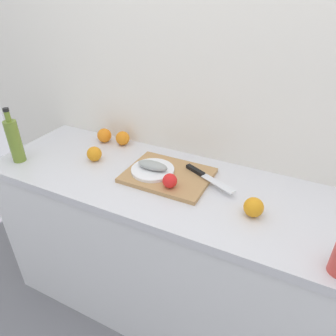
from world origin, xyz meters
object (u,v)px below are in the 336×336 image
object	(u,v)px
fish_fillet	(153,165)
olive_oil_bottle	(14,140)
chef_knife	(203,175)
cutting_board	(168,175)
orange_0	(254,207)
white_plate	(153,170)

from	to	relation	value
fish_fillet	olive_oil_bottle	distance (m)	0.72
fish_fillet	olive_oil_bottle	size ratio (longest dim) A/B	0.54
chef_knife	olive_oil_bottle	size ratio (longest dim) A/B	0.97
cutting_board	olive_oil_bottle	distance (m)	0.80
fish_fillet	orange_0	bearing A→B (deg)	-9.86
fish_fillet	olive_oil_bottle	bearing A→B (deg)	-165.04
white_plate	fish_fillet	bearing A→B (deg)	0.00
olive_oil_bottle	orange_0	distance (m)	1.19
chef_knife	orange_0	bearing A→B (deg)	-4.68
chef_knife	olive_oil_bottle	world-z (taller)	olive_oil_bottle
cutting_board	olive_oil_bottle	xyz separation A→B (m)	(-0.76, -0.20, 0.11)
cutting_board	fish_fillet	bearing A→B (deg)	-168.28
chef_knife	orange_0	distance (m)	0.31
fish_fillet	chef_knife	bearing A→B (deg)	15.24
olive_oil_bottle	orange_0	bearing A→B (deg)	4.67
fish_fillet	chef_knife	xyz separation A→B (m)	(0.23, 0.06, -0.02)
olive_oil_bottle	orange_0	world-z (taller)	olive_oil_bottle
cutting_board	orange_0	world-z (taller)	orange_0
cutting_board	fish_fillet	world-z (taller)	fish_fillet
cutting_board	fish_fillet	distance (m)	0.09
fish_fillet	white_plate	bearing A→B (deg)	180.00
fish_fillet	orange_0	distance (m)	0.51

